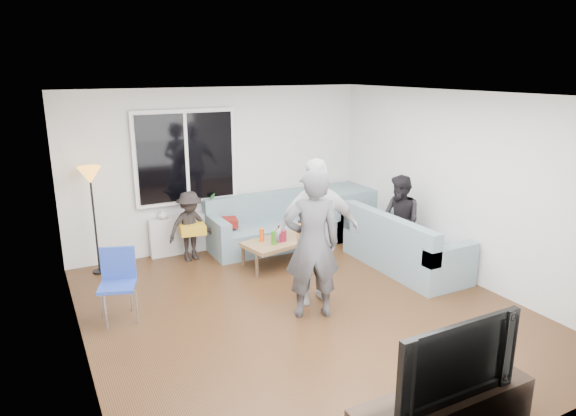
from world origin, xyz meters
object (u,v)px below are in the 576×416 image
side_chair (117,287)px  spectator_right (400,221)px  player_right (317,232)px  floor_lamp (95,221)px  television (448,356)px  sofa_back_section (278,221)px  coffee_table (280,253)px  sofa_right_section (405,240)px  spectator_back (190,226)px  player_left (312,244)px

side_chair → spectator_right: 4.08m
side_chair → player_right: (2.33, -0.63, 0.49)m
floor_lamp → television: size_ratio=1.36×
sofa_back_section → television: bearing=-101.0°
sofa_back_section → coffee_table: bearing=-113.9°
sofa_right_section → side_chair: size_ratio=2.33×
sofa_back_section → television: (-0.92, -4.77, 0.35)m
side_chair → spectator_right: (4.07, -0.11, 0.26)m
side_chair → player_right: bearing=3.6°
sofa_back_section → spectator_right: bearing=-52.2°
spectator_back → television: size_ratio=0.95×
side_chair → spectator_back: spectator_back is taller
floor_lamp → sofa_back_section: bearing=-3.2°
coffee_table → spectator_back: (-1.12, 0.84, 0.35)m
floor_lamp → coffee_table: bearing=-21.3°
sofa_right_section → floor_lamp: bearing=64.9°
sofa_back_section → spectator_right: (1.24, -1.60, 0.26)m
side_chair → player_left: bearing=-5.3°
player_right → spectator_right: (1.74, 0.52, -0.24)m
sofa_back_section → sofa_right_section: size_ratio=1.15×
sofa_right_section → floor_lamp: 4.51m
coffee_table → player_left: size_ratio=0.61×
floor_lamp → player_right: (2.33, -2.28, 0.14)m
player_right → spectator_back: player_right is taller
player_left → television: 2.37m
floor_lamp → television: 5.28m
television → spectator_back: bearing=96.6°
sofa_right_section → spectator_back: bearing=56.9°
sofa_back_section → player_right: bearing=-103.4°
player_right → television: bearing=93.1°
sofa_back_section → coffee_table: size_ratio=2.09×
television → sofa_right_section: bearing=54.4°
floor_lamp → spectator_right: floor_lamp is taller
sofa_back_section → player_left: 2.57m
sofa_back_section → floor_lamp: 2.86m
sofa_right_section → spectator_right: 0.30m
player_right → television: player_right is taller
sofa_back_section → player_right: player_right is taller
side_chair → spectator_right: size_ratio=0.63×
sofa_back_section → sofa_right_section: bearing=-54.6°
spectator_back → television: television is taller
player_left → spectator_right: bearing=-138.4°
sofa_back_section → coffee_table: (-0.36, -0.81, -0.22)m
player_left → side_chair: bearing=-4.6°
coffee_table → player_left: (-0.39, -1.61, 0.70)m
player_left → spectator_right: (1.99, 0.82, -0.22)m
spectator_back → television: (0.56, -4.80, 0.22)m
coffee_table → sofa_right_section: bearing=-30.4°
coffee_table → spectator_back: bearing=143.3°
player_left → player_right: player_right is taller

